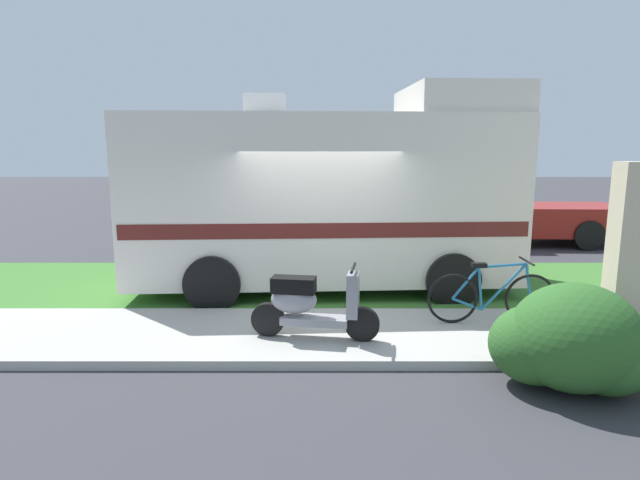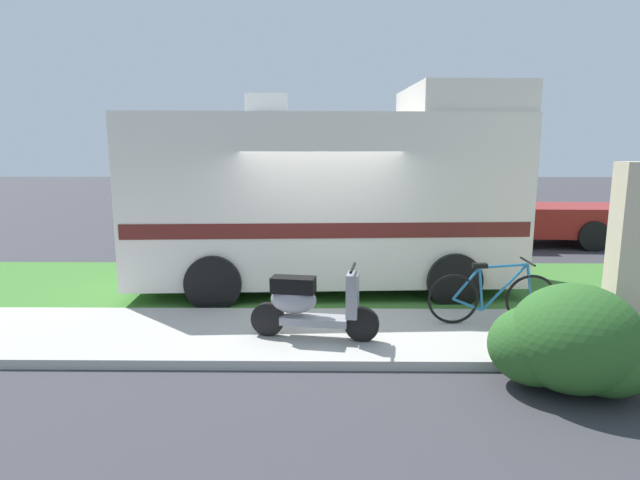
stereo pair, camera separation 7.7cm
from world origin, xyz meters
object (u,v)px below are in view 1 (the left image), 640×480
motorhome_rv (329,195)px  pickup_truck_near (491,209)px  scooter (310,304)px  bicycle (492,296)px

motorhome_rv → pickup_truck_near: (4.47, 4.70, -0.78)m
scooter → bicycle: bearing=12.6°
motorhome_rv → pickup_truck_near: size_ratio=1.17×
bicycle → pickup_truck_near: (2.22, 6.94, 0.42)m
scooter → pickup_truck_near: size_ratio=0.29×
scooter → bicycle: size_ratio=0.93×
motorhome_rv → pickup_truck_near: motorhome_rv is taller
bicycle → pickup_truck_near: pickup_truck_near is taller
pickup_truck_near → scooter: bearing=-122.3°
pickup_truck_near → motorhome_rv: bearing=-133.6°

